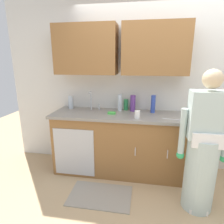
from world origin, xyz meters
name	(u,v)px	position (x,y,z in m)	size (l,w,h in m)	color
ground_plane	(154,205)	(0.00, 0.00, 0.00)	(9.00, 9.00, 0.00)	tan
kitchen_wall_with_uppers	(148,76)	(-0.14, 0.99, 1.48)	(4.80, 0.44, 2.70)	silver
counter_cabinet	(117,144)	(-0.55, 0.70, 0.45)	(1.90, 0.62, 0.90)	brown
countertop	(118,115)	(-0.55, 0.70, 0.92)	(1.96, 0.66, 0.04)	gray
sink	(91,113)	(-0.96, 0.71, 0.93)	(0.50, 0.36, 0.35)	#B7BABF
person_at_sink	(202,154)	(0.49, 0.07, 0.69)	(0.55, 0.34, 1.62)	white
floor_mat	(100,196)	(-0.68, 0.05, 0.01)	(0.80, 0.50, 0.01)	gray
bottle_cleaner_spray	(153,104)	(-0.04, 0.84, 1.07)	(0.07, 0.07, 0.27)	#334CB2
bottle_soap	(71,102)	(-1.35, 0.88, 1.05)	(0.08, 0.08, 0.21)	silver
bottle_water_short	(126,105)	(-0.45, 0.93, 1.03)	(0.07, 0.07, 0.17)	#2D8C4C
bottle_dish_liquid	(120,103)	(-0.54, 0.87, 1.07)	(0.07, 0.07, 0.26)	silver
bottle_water_tall	(133,103)	(-0.34, 0.88, 1.07)	(0.08, 0.08, 0.25)	#66388C
cup_by_sink	(137,114)	(-0.26, 0.51, 0.99)	(0.08, 0.08, 0.11)	white
knife_on_counter	(172,119)	(0.20, 0.53, 0.94)	(0.24, 0.02, 0.01)	silver
sponge	(112,113)	(-0.64, 0.66, 0.96)	(0.11, 0.07, 0.03)	#4CBF4C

